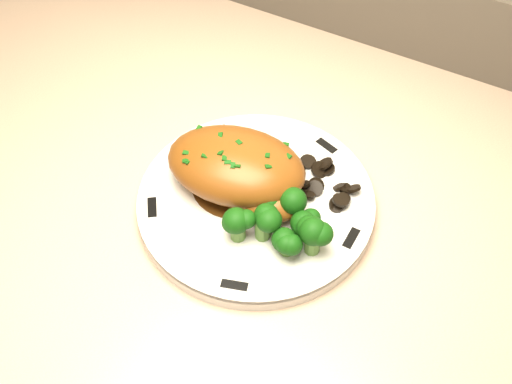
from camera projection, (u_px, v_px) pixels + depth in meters
The scene contains 11 objects.
counter at pixel (91, 276), 1.19m from camera, with size 2.12×0.70×1.04m.
plate at pixel (256, 203), 0.71m from camera, with size 0.26×0.26×0.02m, color silver.
rim_accent_0 at pixel (326, 146), 0.75m from camera, with size 0.03×0.01×0.00m, color black.
rim_accent_1 at pixel (216, 131), 0.77m from camera, with size 0.03×0.01×0.00m, color black.
rim_accent_2 at pixel (152, 207), 0.69m from camera, with size 0.03×0.01×0.00m, color black.
rim_accent_3 at pixel (234, 285), 0.63m from camera, with size 0.03×0.01×0.00m, color black.
rim_accent_4 at pixel (351, 238), 0.67m from camera, with size 0.03×0.01×0.00m, color black.
gravy_pool at pixel (237, 183), 0.72m from camera, with size 0.10×0.10×0.00m, color #40230B.
chicken_breast at pixel (240, 170), 0.69m from camera, with size 0.17×0.13×0.06m.
mushroom_pile at pixel (319, 182), 0.71m from camera, with size 0.08×0.06×0.02m.
broccoli_florets at pixel (281, 221), 0.66m from camera, with size 0.10×0.08×0.04m.
Camera 1 is at (0.26, 1.26, 1.48)m, focal length 45.00 mm.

